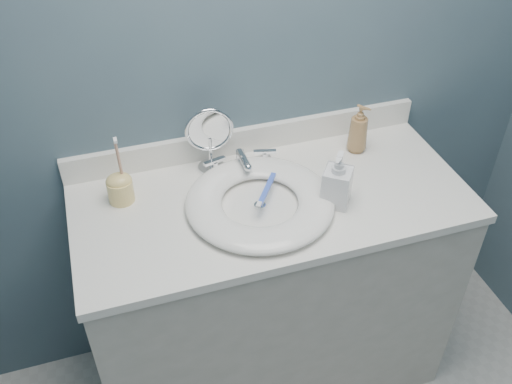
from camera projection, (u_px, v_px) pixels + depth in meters
name	position (u px, v px, depth m)	size (l,w,h in m)	color
back_wall	(245.00, 63.00, 1.76)	(2.20, 0.02, 2.40)	#445966
vanity_cabinet	(270.00, 294.00, 2.05)	(1.20, 0.55, 0.85)	beige
countertop	(272.00, 201.00, 1.77)	(1.22, 0.57, 0.03)	white
backsplash	(247.00, 139.00, 1.92)	(1.22, 0.02, 0.09)	white
basin	(260.00, 202.00, 1.71)	(0.45, 0.45, 0.04)	white
drain	(260.00, 206.00, 1.72)	(0.04, 0.04, 0.01)	silver
faucet	(241.00, 162.00, 1.85)	(0.25, 0.13, 0.07)	silver
makeup_mirror	(210.00, 137.00, 1.79)	(0.15, 0.09, 0.23)	silver
soap_bottle_amber	(359.00, 128.00, 1.90)	(0.07, 0.07, 0.17)	#9C7446
soap_bottle_clear	(338.00, 179.00, 1.68)	(0.08, 0.08, 0.18)	silver
toothbrush_holder	(120.00, 187.00, 1.71)	(0.08, 0.08, 0.23)	#EECF77
toothbrush_lying	(266.00, 190.00, 1.71)	(0.11, 0.15, 0.02)	blue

